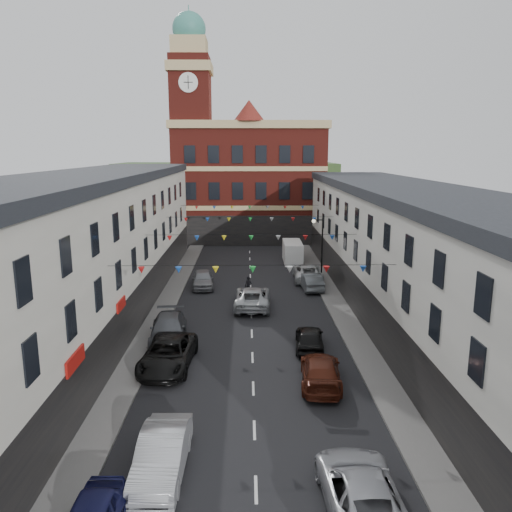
{
  "coord_description": "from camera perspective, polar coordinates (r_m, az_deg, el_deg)",
  "views": [
    {
      "loc": [
        -0.29,
        -32.21,
        12.26
      ],
      "look_at": [
        0.42,
        7.5,
        3.85
      ],
      "focal_mm": 35.0,
      "sensor_mm": 36.0,
      "label": 1
    }
  ],
  "objects": [
    {
      "name": "car_left_e",
      "position": [
        45.76,
        -6.09,
        -2.62
      ],
      "size": [
        2.28,
        4.81,
        1.59
      ],
      "primitive_type": "imported",
      "rotation": [
        0.0,
        0.0,
        0.09
      ],
      "color": "gray",
      "rests_on": "ground"
    },
    {
      "name": "car_right_f",
      "position": [
        48.3,
        5.89,
        -1.85
      ],
      "size": [
        2.82,
        5.78,
        1.58
      ],
      "primitive_type": "imported",
      "rotation": [
        0.0,
        0.0,
        3.11
      ],
      "color": "silver",
      "rests_on": "ground"
    },
    {
      "name": "pavement_left",
      "position": [
        36.92,
        -11.38,
        -7.56
      ],
      "size": [
        1.8,
        64.0,
        0.15
      ],
      "primitive_type": "cube",
      "color": "#605E5B",
      "rests_on": "ground"
    },
    {
      "name": "moving_car",
      "position": [
        39.82,
        -0.42,
        -4.73
      ],
      "size": [
        2.93,
        6.02,
        1.65
      ],
      "primitive_type": "imported",
      "rotation": [
        0.0,
        0.0,
        3.11
      ],
      "color": "#B4B7BB",
      "rests_on": "ground"
    },
    {
      "name": "car_right_b",
      "position": [
        19.3,
        11.92,
        -24.82
      ],
      "size": [
        2.72,
        5.71,
        1.57
      ],
      "primitive_type": "imported",
      "rotation": [
        0.0,
        0.0,
        3.16
      ],
      "color": "#A1A2A8",
      "rests_on": "ground"
    },
    {
      "name": "car_left_b",
      "position": [
        20.94,
        -10.69,
        -21.36
      ],
      "size": [
        1.86,
        5.06,
        1.66
      ],
      "primitive_type": "imported",
      "rotation": [
        0.0,
        0.0,
        -0.02
      ],
      "color": "#B1B3BA",
      "rests_on": "ground"
    },
    {
      "name": "distant_hill",
      "position": [
        94.57,
        -3.3,
        7.54
      ],
      "size": [
        40.0,
        14.0,
        10.0
      ],
      "primitive_type": "cube",
      "color": "#284922",
      "rests_on": "ground"
    },
    {
      "name": "car_left_d",
      "position": [
        33.58,
        -9.99,
        -8.18
      ],
      "size": [
        2.67,
        5.69,
        1.61
      ],
      "primitive_type": "imported",
      "rotation": [
        0.0,
        0.0,
        0.08
      ],
      "color": "#484B50",
      "rests_on": "ground"
    },
    {
      "name": "clock_tower",
      "position": [
        67.65,
        -7.37,
        14.13
      ],
      "size": [
        5.6,
        5.6,
        30.0
      ],
      "color": "maroon",
      "rests_on": "ground"
    },
    {
      "name": "terrace_right",
      "position": [
        36.11,
        18.53,
        -0.52
      ],
      "size": [
        8.4,
        56.0,
        9.7
      ],
      "color": "silver",
      "rests_on": "ground"
    },
    {
      "name": "ground",
      "position": [
        34.47,
        -0.48,
        -8.88
      ],
      "size": [
        160.0,
        160.0,
        0.0
      ],
      "primitive_type": "plane",
      "color": "black",
      "rests_on": "ground"
    },
    {
      "name": "car_right_c",
      "position": [
        27.47,
        7.4,
        -12.92
      ],
      "size": [
        2.6,
        5.35,
        1.5
      ],
      "primitive_type": "imported",
      "rotation": [
        0.0,
        0.0,
        3.04
      ],
      "color": "#4C1B0F",
      "rests_on": "ground"
    },
    {
      "name": "civic_building",
      "position": [
        70.28,
        -0.8,
        8.59
      ],
      "size": [
        20.6,
        13.3,
        18.5
      ],
      "color": "maroon",
      "rests_on": "ground"
    },
    {
      "name": "terrace_left",
      "position": [
        35.82,
        -19.72,
        0.12
      ],
      "size": [
        8.4,
        56.0,
        10.7
      ],
      "color": "beige",
      "rests_on": "ground"
    },
    {
      "name": "car_right_e",
      "position": [
        45.18,
        6.29,
        -2.86
      ],
      "size": [
        1.92,
        4.74,
        1.53
      ],
      "primitive_type": "imported",
      "rotation": [
        0.0,
        0.0,
        3.21
      ],
      "color": "#565A5E",
      "rests_on": "ground"
    },
    {
      "name": "street_lamp",
      "position": [
        47.46,
        7.28,
        1.72
      ],
      "size": [
        1.1,
        0.36,
        6.0
      ],
      "color": "black",
      "rests_on": "ground"
    },
    {
      "name": "pedestrian",
      "position": [
        42.78,
        -0.88,
        -3.49
      ],
      "size": [
        0.75,
        0.64,
        1.74
      ],
      "primitive_type": "imported",
      "rotation": [
        0.0,
        0.0,
        -0.43
      ],
      "color": "black",
      "rests_on": "ground"
    },
    {
      "name": "white_van",
      "position": [
        55.99,
        4.2,
        0.47
      ],
      "size": [
        2.04,
        5.18,
        2.28
      ],
      "primitive_type": "cube",
      "rotation": [
        0.0,
        0.0,
        -0.01
      ],
      "color": "white",
      "rests_on": "ground"
    },
    {
      "name": "pavement_right",
      "position": [
        37.02,
        10.32,
        -7.46
      ],
      "size": [
        1.8,
        64.0,
        0.15
      ],
      "primitive_type": "cube",
      "color": "#605E5B",
      "rests_on": "ground"
    },
    {
      "name": "car_right_d",
      "position": [
        31.91,
        6.13,
        -9.29
      ],
      "size": [
        2.13,
        4.45,
        1.47
      ],
      "primitive_type": "imported",
      "rotation": [
        0.0,
        0.0,
        3.05
      ],
      "color": "black",
      "rests_on": "ground"
    },
    {
      "name": "car_left_c",
      "position": [
        29.6,
        -10.02,
        -10.98
      ],
      "size": [
        3.06,
        6.04,
        1.64
      ],
      "primitive_type": "imported",
      "rotation": [
        0.0,
        0.0,
        -0.06
      ],
      "color": "black",
      "rests_on": "ground"
    }
  ]
}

